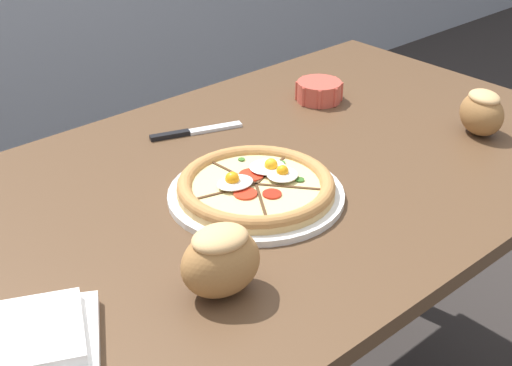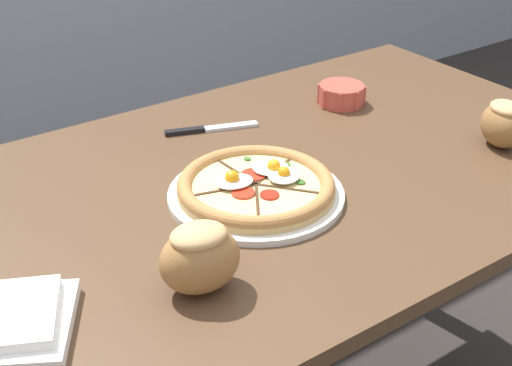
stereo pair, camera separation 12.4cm
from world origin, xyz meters
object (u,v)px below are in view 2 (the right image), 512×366
object	(u,v)px
pizza	(256,188)
bread_piece_near	(200,257)
bread_piece_mid	(503,123)
ramekin_bowl	(342,94)
knife_main	(210,129)
dining_table	(262,223)

from	to	relation	value
pizza	bread_piece_near	xyz separation A→B (m)	(-0.22, -0.16, 0.04)
bread_piece_near	bread_piece_mid	world-z (taller)	bread_piece_near
bread_piece_mid	pizza	bearing A→B (deg)	167.56
ramekin_bowl	bread_piece_near	bearing A→B (deg)	-147.28
ramekin_bowl	knife_main	distance (m)	0.32
pizza	ramekin_bowl	bearing A→B (deg)	29.93
pizza	knife_main	world-z (taller)	pizza
pizza	bread_piece_near	world-z (taller)	bread_piece_near
ramekin_bowl	bread_piece_near	distance (m)	0.73
ramekin_bowl	bread_piece_near	size ratio (longest dim) A/B	0.83
bread_piece_near	bread_piece_mid	bearing A→B (deg)	3.88
bread_piece_near	dining_table	bearing A→B (deg)	39.25
bread_piece_near	knife_main	distance (m)	0.54
dining_table	pizza	world-z (taller)	pizza
pizza	ramekin_bowl	distance (m)	0.46
ramekin_bowl	knife_main	size ratio (longest dim) A/B	0.57
dining_table	ramekin_bowl	size ratio (longest dim) A/B	13.58
bread_piece_near	ramekin_bowl	bearing A→B (deg)	32.72
dining_table	bread_piece_mid	size ratio (longest dim) A/B	11.70
dining_table	bread_piece_mid	distance (m)	0.52
dining_table	ramekin_bowl	distance (m)	0.41
bread_piece_mid	knife_main	xyz separation A→B (m)	(-0.44, 0.40, -0.05)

